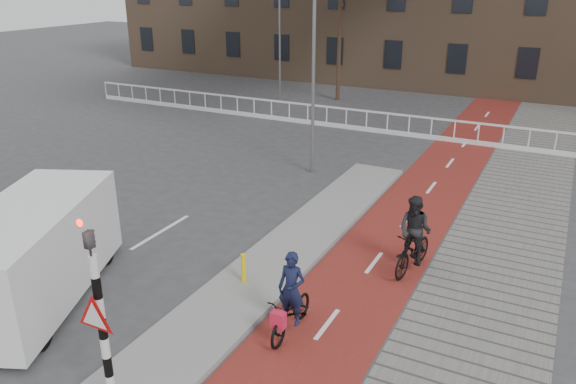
% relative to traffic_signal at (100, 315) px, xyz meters
% --- Properties ---
extents(ground, '(120.00, 120.00, 0.00)m').
position_rel_traffic_signal_xyz_m(ground, '(0.60, 2.02, -1.99)').
color(ground, '#38383A').
rests_on(ground, ground).
extents(bike_lane, '(2.50, 60.00, 0.01)m').
position_rel_traffic_signal_xyz_m(bike_lane, '(2.10, 12.02, -1.98)').
color(bike_lane, maroon).
rests_on(bike_lane, ground).
extents(sidewalk, '(3.00, 60.00, 0.01)m').
position_rel_traffic_signal_xyz_m(sidewalk, '(4.90, 12.02, -1.98)').
color(sidewalk, slate).
rests_on(sidewalk, ground).
extents(curb_island, '(1.80, 16.00, 0.12)m').
position_rel_traffic_signal_xyz_m(curb_island, '(-0.10, 6.02, -1.93)').
color(curb_island, gray).
rests_on(curb_island, ground).
extents(traffic_signal, '(0.80, 0.80, 3.68)m').
position_rel_traffic_signal_xyz_m(traffic_signal, '(0.00, 0.00, 0.00)').
color(traffic_signal, black).
rests_on(traffic_signal, curb_island).
extents(bollard, '(0.12, 0.12, 0.71)m').
position_rel_traffic_signal_xyz_m(bollard, '(-0.25, 4.57, -1.51)').
color(bollard, yellow).
rests_on(bollard, curb_island).
extents(cyclist_near, '(0.62, 1.72, 1.80)m').
position_rel_traffic_signal_xyz_m(cyclist_near, '(1.56, 3.43, -1.38)').
color(cyclist_near, black).
rests_on(cyclist_near, bike_lane).
extents(cyclist_far, '(0.93, 1.87, 1.95)m').
position_rel_traffic_signal_xyz_m(cyclist_far, '(3.05, 7.05, -1.17)').
color(cyclist_far, black).
rests_on(cyclist_far, bike_lane).
extents(van, '(3.90, 5.50, 2.20)m').
position_rel_traffic_signal_xyz_m(van, '(-4.07, 1.99, -0.83)').
color(van, white).
rests_on(van, ground).
extents(railing, '(28.00, 0.10, 0.99)m').
position_rel_traffic_signal_xyz_m(railing, '(-4.40, 19.02, -1.68)').
color(railing, silver).
rests_on(railing, ground).
extents(tree_mid, '(0.22, 0.22, 7.90)m').
position_rel_traffic_signal_xyz_m(tree_mid, '(-6.23, 24.86, 1.96)').
color(tree_mid, black).
rests_on(tree_mid, ground).
extents(streetlight_near, '(0.12, 0.12, 7.75)m').
position_rel_traffic_signal_xyz_m(streetlight_near, '(-2.22, 12.64, 1.89)').
color(streetlight_near, slate).
rests_on(streetlight_near, ground).
extents(streetlight_left, '(0.12, 0.12, 8.67)m').
position_rel_traffic_signal_xyz_m(streetlight_left, '(-9.14, 23.25, 2.34)').
color(streetlight_left, slate).
rests_on(streetlight_left, ground).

